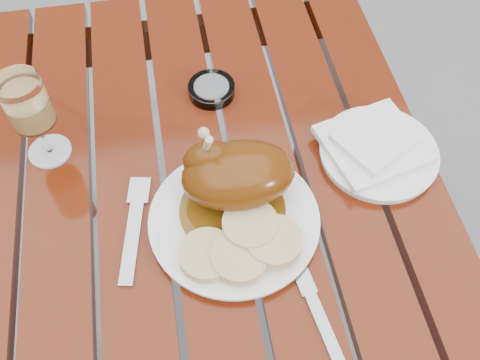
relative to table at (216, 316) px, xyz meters
name	(u,v)px	position (x,y,z in m)	size (l,w,h in m)	color
table	(216,316)	(0.00, 0.00, 0.00)	(0.80, 1.20, 0.75)	#601F0B
dinner_plate	(234,221)	(0.04, 0.01, 0.38)	(0.27, 0.27, 0.02)	white
roast_duck	(234,174)	(0.05, 0.06, 0.44)	(0.19, 0.17, 0.13)	#603A0A
bread_dumplings	(243,244)	(0.05, -0.05, 0.41)	(0.18, 0.13, 0.03)	#DCB786
wine_glass	(34,119)	(-0.24, 0.20, 0.46)	(0.07, 0.07, 0.17)	#E5B568
side_plate	(378,153)	(0.31, 0.10, 0.38)	(0.20, 0.20, 0.02)	white
napkin	(373,144)	(0.30, 0.11, 0.40)	(0.16, 0.15, 0.01)	white
ashtray	(212,90)	(0.05, 0.29, 0.39)	(0.09, 0.09, 0.02)	#B2B7BC
fork	(133,233)	(-0.11, 0.02, 0.38)	(0.02, 0.18, 0.01)	gray
knife	(321,321)	(0.14, -0.17, 0.38)	(0.02, 0.18, 0.01)	gray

